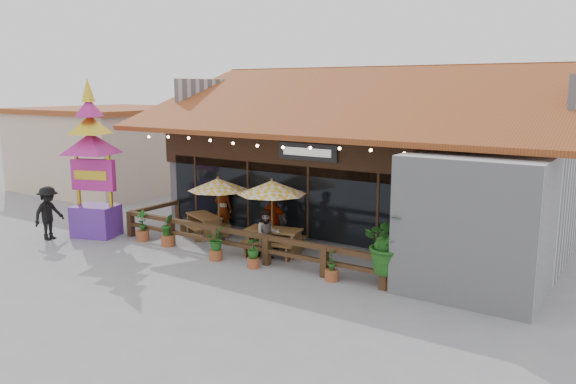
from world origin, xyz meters
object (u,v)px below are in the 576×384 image
Objects in this scene: umbrella_left at (218,185)px; picnic_table_right at (274,237)px; thai_sign_tower at (91,148)px; tropical_plant at (391,245)px; pedestrian at (49,213)px; picnic_table_left at (204,222)px; umbrella_right at (272,188)px.

umbrella_left is 2.96m from picnic_table_right.
thai_sign_tower is (-6.58, -1.72, 2.62)m from picnic_table_right.
pedestrian is at bearing -169.85° from tropical_plant.
picnic_table_right is 7.29m from thai_sign_tower.
picnic_table_left is 4.70m from thai_sign_tower.
picnic_table_right is 0.96× the size of tropical_plant.
picnic_table_right is 1.05× the size of pedestrian.
umbrella_right reaches higher than umbrella_left.
picnic_table_right is (2.58, -0.33, -1.41)m from umbrella_left.
pedestrian is at bearing -156.17° from umbrella_right.
picnic_table_left is 0.96× the size of tropical_plant.
thai_sign_tower reaches higher than picnic_table_right.
picnic_table_right is 4.46m from tropical_plant.
umbrella_left is at bearing 178.46° from umbrella_right.
picnic_table_right is at bearing -78.34° from pedestrian.
picnic_table_right is (0.26, -0.26, -1.53)m from umbrella_right.
tropical_plant is (4.33, -0.83, 0.63)m from picnic_table_right.
umbrella_left is 7.05m from tropical_plant.
umbrella_right is at bearing 166.66° from tropical_plant.
umbrella_right reaches higher than picnic_table_right.
umbrella_left is 1.08× the size of tropical_plant.
umbrella_right is 1.33× the size of pedestrian.
umbrella_right reaches higher than tropical_plant.
tropical_plant is 1.10× the size of pedestrian.
pedestrian is at bearing -140.78° from picnic_table_left.
pedestrian is at bearing -127.80° from thai_sign_tower.
picnic_table_left is (-3.12, 0.18, -1.58)m from umbrella_right.
pedestrian is (-0.95, -1.23, -2.23)m from thai_sign_tower.
umbrella_left is at bearing -8.36° from picnic_table_left.
umbrella_left is 6.02m from pedestrian.
picnic_table_right is (3.38, -0.44, 0.04)m from picnic_table_left.
picnic_table_right is at bearing -45.32° from umbrella_right.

